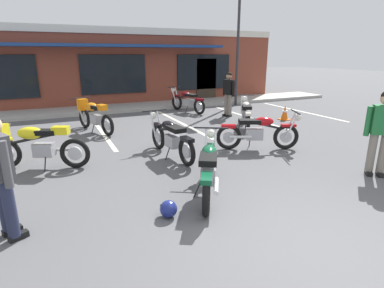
# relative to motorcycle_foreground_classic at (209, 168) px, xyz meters

# --- Properties ---
(ground_plane) EXTENTS (80.00, 80.00, 0.00)m
(ground_plane) POSITION_rel_motorcycle_foreground_classic_xyz_m (0.40, 1.53, -0.46)
(ground_plane) COLOR #515154
(sidewalk_kerb) EXTENTS (22.00, 1.80, 0.14)m
(sidewalk_kerb) POSITION_rel_motorcycle_foreground_classic_xyz_m (0.40, 9.03, -0.39)
(sidewalk_kerb) COLOR #A8A59E
(sidewalk_kerb) RESTS_ON ground_plane
(brick_storefront_building) EXTENTS (16.86, 6.52, 3.47)m
(brick_storefront_building) POSITION_rel_motorcycle_foreground_classic_xyz_m (0.40, 12.67, 1.27)
(brick_storefront_building) COLOR brown
(brick_storefront_building) RESTS_ON ground_plane
(painted_stall_lines) EXTENTS (13.80, 4.80, 0.01)m
(painted_stall_lines) POSITION_rel_motorcycle_foreground_classic_xyz_m (0.40, 5.43, -0.46)
(painted_stall_lines) COLOR silver
(painted_stall_lines) RESTS_ON ground_plane
(motorcycle_foreground_classic) EXTENTS (1.31, 1.89, 0.98)m
(motorcycle_foreground_classic) POSITION_rel_motorcycle_foreground_classic_xyz_m (0.00, 0.00, 0.00)
(motorcycle_foreground_classic) COLOR black
(motorcycle_foreground_classic) RESTS_ON ground_plane
(motorcycle_red_sportbike) EXTENTS (1.03, 2.02, 0.98)m
(motorcycle_red_sportbike) POSITION_rel_motorcycle_foreground_classic_xyz_m (-1.16, 5.48, 0.07)
(motorcycle_red_sportbike) COLOR black
(motorcycle_red_sportbike) RESTS_ON ground_plane
(motorcycle_black_cruiser) EXTENTS (1.97, 1.17, 0.98)m
(motorcycle_black_cruiser) POSITION_rel_motorcycle_foreground_classic_xyz_m (-2.72, 2.64, 0.07)
(motorcycle_black_cruiser) COLOR black
(motorcycle_black_cruiser) RESTS_ON ground_plane
(motorcycle_silver_naked) EXTENTS (1.97, 1.15, 0.98)m
(motorcycle_silver_naked) POSITION_rel_motorcycle_foreground_classic_xyz_m (2.33, 1.76, 0.00)
(motorcycle_silver_naked) COLOR black
(motorcycle_silver_naked) RESTS_ON ground_plane
(motorcycle_green_cafe_racer) EXTENTS (0.94, 2.06, 0.98)m
(motorcycle_green_cafe_racer) POSITION_rel_motorcycle_foreground_classic_xyz_m (2.83, 7.28, 0.00)
(motorcycle_green_cafe_racer) COLOR black
(motorcycle_green_cafe_racer) RESTS_ON ground_plane
(motorcycle_orange_scrambler) EXTENTS (0.67, 2.11, 0.98)m
(motorcycle_orange_scrambler) POSITION_rel_motorcycle_foreground_classic_xyz_m (0.14, 2.15, 0.00)
(motorcycle_orange_scrambler) COLOR black
(motorcycle_orange_scrambler) RESTS_ON ground_plane
(motorcycle_cream_vintage) EXTENTS (1.30, 1.90, 0.98)m
(motorcycle_cream_vintage) POSITION_rel_motorcycle_foreground_classic_xyz_m (3.42, 3.90, 0.00)
(motorcycle_cream_vintage) COLOR black
(motorcycle_cream_vintage) RESTS_ON ground_plane
(person_in_black_shirt) EXTENTS (0.39, 0.59, 1.68)m
(person_in_black_shirt) POSITION_rel_motorcycle_foreground_classic_xyz_m (-2.97, -0.09, 0.49)
(person_in_black_shirt) COLOR black
(person_in_black_shirt) RESTS_ON ground_plane
(person_in_shorts_foreground) EXTENTS (0.33, 0.61, 1.68)m
(person_in_shorts_foreground) POSITION_rel_motorcycle_foreground_classic_xyz_m (3.90, 5.80, 0.49)
(person_in_shorts_foreground) COLOR black
(person_in_shorts_foreground) RESTS_ON ground_plane
(person_by_back_row) EXTENTS (0.52, 0.46, 1.68)m
(person_by_back_row) POSITION_rel_motorcycle_foreground_classic_xyz_m (3.41, -0.63, 0.49)
(person_by_back_row) COLOR black
(person_by_back_row) RESTS_ON ground_plane
(helmet_on_pavement) EXTENTS (0.26, 0.26, 0.26)m
(helmet_on_pavement) POSITION_rel_motorcycle_foreground_classic_xyz_m (-0.91, -0.46, -0.33)
(helmet_on_pavement) COLOR navy
(helmet_on_pavement) RESTS_ON ground_plane
(traffic_cone) EXTENTS (0.34, 0.34, 0.53)m
(traffic_cone) POSITION_rel_motorcycle_foreground_classic_xyz_m (5.42, 4.33, -0.20)
(traffic_cone) COLOR orange
(traffic_cone) RESTS_ON ground_plane
(parking_lot_lamp_post) EXTENTS (0.24, 0.76, 5.39)m
(parking_lot_lamp_post) POSITION_rel_motorcycle_foreground_classic_xyz_m (5.61, 7.83, 2.99)
(parking_lot_lamp_post) COLOR #2D2D33
(parking_lot_lamp_post) RESTS_ON ground_plane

